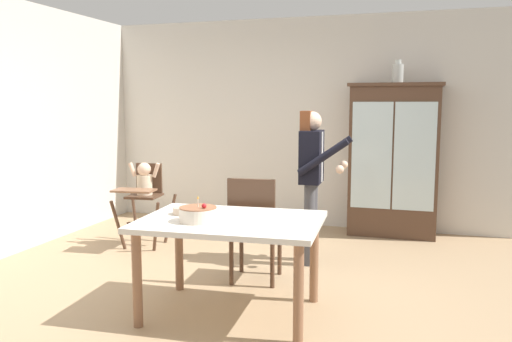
{
  "coord_description": "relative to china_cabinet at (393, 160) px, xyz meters",
  "views": [
    {
      "loc": [
        1.47,
        -4.11,
        1.6
      ],
      "look_at": [
        -0.01,
        0.7,
        0.95
      ],
      "focal_mm": 36.62,
      "sensor_mm": 36.0,
      "label": 1
    }
  ],
  "objects": [
    {
      "name": "wall_back",
      "position": [
        -1.21,
        0.26,
        0.42
      ],
      "size": [
        5.32,
        0.06,
        2.7
      ],
      "primitive_type": "cube",
      "color": "beige",
      "rests_on": "ground_plane"
    },
    {
      "name": "dining_chair_far_side",
      "position": [
        -1.09,
        -2.16,
        -0.37
      ],
      "size": [
        0.47,
        0.47,
        0.96
      ],
      "rotation": [
        0.0,
        0.0,
        3.22
      ],
      "color": "#4C3323",
      "rests_on": "ground_plane"
    },
    {
      "name": "ceramic_vase",
      "position": [
        0.02,
        0.0,
        1.03
      ],
      "size": [
        0.13,
        0.13,
        0.27
      ],
      "color": "#B2B7B2",
      "rests_on": "china_cabinet"
    },
    {
      "name": "china_cabinet",
      "position": [
        0.0,
        0.0,
        0.0
      ],
      "size": [
        1.09,
        0.48,
        1.84
      ],
      "color": "#4C3323",
      "rests_on": "ground_plane"
    },
    {
      "name": "ground_plane",
      "position": [
        -1.21,
        -2.37,
        -0.93
      ],
      "size": [
        6.24,
        6.24,
        0.0
      ],
      "primitive_type": "plane",
      "color": "tan"
    },
    {
      "name": "dining_table",
      "position": [
        -1.06,
        -2.86,
        -0.28
      ],
      "size": [
        1.4,
        1.04,
        0.74
      ],
      "color": "silver",
      "rests_on": "ground_plane"
    },
    {
      "name": "birthday_cake",
      "position": [
        -1.26,
        -3.0,
        -0.13
      ],
      "size": [
        0.28,
        0.28,
        0.19
      ],
      "color": "beige",
      "rests_on": "dining_table"
    },
    {
      "name": "adult_person",
      "position": [
        -0.72,
        -1.41,
        0.04
      ],
      "size": [
        0.51,
        0.49,
        1.53
      ],
      "rotation": [
        0.0,
        0.0,
        1.61
      ],
      "color": "#47474C",
      "rests_on": "ground_plane"
    },
    {
      "name": "serving_bowl",
      "position": [
        -1.46,
        -2.8,
        -0.16
      ],
      "size": [
        0.18,
        0.18,
        0.05
      ],
      "primitive_type": "cylinder",
      "color": "#C6AD93",
      "rests_on": "dining_table"
    },
    {
      "name": "high_chair_with_toddler",
      "position": [
        -2.64,
        -1.33,
        -0.27
      ],
      "size": [
        0.63,
        0.73,
        0.95
      ],
      "rotation": [
        0.0,
        0.0,
        0.11
      ],
      "color": "#4C3323",
      "rests_on": "ground_plane"
    }
  ]
}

